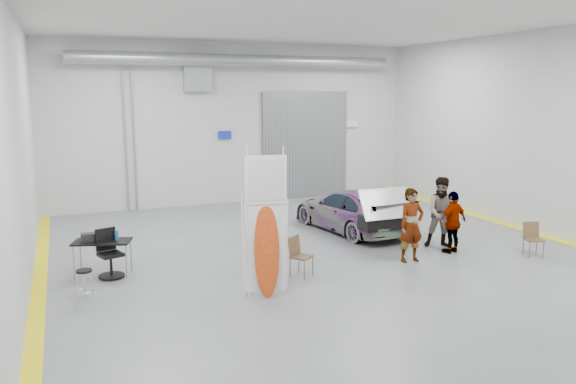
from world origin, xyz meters
name	(u,v)px	position (x,y,z in m)	size (l,w,h in m)	color
ground	(330,258)	(0.00, 0.00, 0.00)	(16.00, 16.00, 0.00)	slate
room_shell	(305,96)	(0.24, 2.22, 4.08)	(14.02, 16.18, 6.01)	#BABCBF
sedan_car	(350,210)	(1.84, 2.36, 0.63)	(1.78, 4.37, 1.27)	white
person_a	(411,225)	(1.74, -1.00, 0.93)	(0.68, 0.44, 1.86)	brown
person_b	(443,212)	(3.29, -0.20, 0.97)	(0.95, 0.73, 1.94)	slate
person_c	(453,222)	(3.21, -0.76, 0.83)	(0.96, 0.39, 1.65)	#A84E38
surfboard_display	(269,237)	(-2.39, -1.95, 1.27)	(0.88, 0.35, 3.13)	white
folding_chair_near	(301,264)	(-1.26, -1.04, 0.29)	(0.60, 0.66, 0.93)	brown
folding_chair_far	(533,246)	(4.92, -1.83, 0.27)	(0.53, 0.56, 0.87)	brown
shop_stool	(85,285)	(-5.94, -0.77, 0.32)	(0.33, 0.33, 0.65)	black
work_table	(99,241)	(-5.54, 0.84, 0.81)	(1.42, 1.01, 1.05)	gray
office_chair	(110,256)	(-5.33, 0.59, 0.48)	(0.61, 0.64, 1.10)	black
trunk_lid	(385,201)	(1.84, 0.42, 1.29)	(1.48, 0.90, 0.04)	silver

